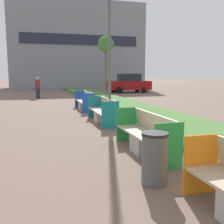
{
  "coord_description": "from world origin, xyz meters",
  "views": [
    {
      "loc": [
        -1.54,
        1.56,
        1.87
      ],
      "look_at": [
        0.9,
        9.83,
        0.6
      ],
      "focal_mm": 42.0,
      "sensor_mm": 36.0,
      "label": 1
    }
  ],
  "objects_px": {
    "sapling_tree_far": "(106,45)",
    "parked_car_distant": "(129,83)",
    "bench_blue_frame": "(85,102)",
    "litter_bin": "(154,159)",
    "pedestrian_walking": "(38,88)",
    "bench_green_frame": "(146,137)",
    "street_lamp_post": "(109,7)",
    "bench_teal_frame": "(103,113)"
  },
  "relations": [
    {
      "from": "parked_car_distant",
      "to": "bench_green_frame",
      "type": "bearing_deg",
      "value": -103.81
    },
    {
      "from": "bench_blue_frame",
      "to": "parked_car_distant",
      "type": "distance_m",
      "value": 12.9
    },
    {
      "from": "pedestrian_walking",
      "to": "sapling_tree_far",
      "type": "bearing_deg",
      "value": -35.1
    },
    {
      "from": "bench_teal_frame",
      "to": "litter_bin",
      "type": "xyz_separation_m",
      "value": [
        -0.59,
        -5.77,
        0.07
      ]
    },
    {
      "from": "bench_green_frame",
      "to": "sapling_tree_far",
      "type": "height_order",
      "value": "sapling_tree_far"
    },
    {
      "from": "sapling_tree_far",
      "to": "pedestrian_walking",
      "type": "distance_m",
      "value": 6.24
    },
    {
      "from": "bench_teal_frame",
      "to": "street_lamp_post",
      "type": "relative_size",
      "value": 0.29
    },
    {
      "from": "bench_green_frame",
      "to": "bench_teal_frame",
      "type": "distance_m",
      "value": 4.06
    },
    {
      "from": "bench_green_frame",
      "to": "parked_car_distant",
      "type": "bearing_deg",
      "value": 71.05
    },
    {
      "from": "bench_green_frame",
      "to": "bench_blue_frame",
      "type": "relative_size",
      "value": 0.99
    },
    {
      "from": "bench_green_frame",
      "to": "street_lamp_post",
      "type": "relative_size",
      "value": 0.29
    },
    {
      "from": "bench_teal_frame",
      "to": "street_lamp_post",
      "type": "distance_m",
      "value": 4.43
    },
    {
      "from": "parked_car_distant",
      "to": "bench_blue_frame",
      "type": "bearing_deg",
      "value": -115.18
    },
    {
      "from": "bench_teal_frame",
      "to": "sapling_tree_far",
      "type": "height_order",
      "value": "sapling_tree_far"
    },
    {
      "from": "bench_teal_frame",
      "to": "sapling_tree_far",
      "type": "bearing_deg",
      "value": 74.07
    },
    {
      "from": "pedestrian_walking",
      "to": "litter_bin",
      "type": "bearing_deg",
      "value": -84.25
    },
    {
      "from": "bench_teal_frame",
      "to": "pedestrian_walking",
      "type": "height_order",
      "value": "pedestrian_walking"
    },
    {
      "from": "bench_green_frame",
      "to": "street_lamp_post",
      "type": "xyz_separation_m",
      "value": [
        0.61,
        5.3,
        4.2
      ]
    },
    {
      "from": "bench_blue_frame",
      "to": "litter_bin",
      "type": "bearing_deg",
      "value": -93.56
    },
    {
      "from": "bench_teal_frame",
      "to": "parked_car_distant",
      "type": "xyz_separation_m",
      "value": [
        6.51,
        14.9,
        0.54
      ]
    },
    {
      "from": "bench_blue_frame",
      "to": "sapling_tree_far",
      "type": "height_order",
      "value": "sapling_tree_far"
    },
    {
      "from": "bench_green_frame",
      "to": "sapling_tree_far",
      "type": "xyz_separation_m",
      "value": [
        2.22,
        11.82,
        3.4
      ]
    },
    {
      "from": "bench_green_frame",
      "to": "litter_bin",
      "type": "relative_size",
      "value": 2.71
    },
    {
      "from": "bench_green_frame",
      "to": "street_lamp_post",
      "type": "height_order",
      "value": "street_lamp_post"
    },
    {
      "from": "bench_green_frame",
      "to": "bench_teal_frame",
      "type": "height_order",
      "value": "same"
    },
    {
      "from": "bench_teal_frame",
      "to": "pedestrian_walking",
      "type": "bearing_deg",
      "value": 101.77
    },
    {
      "from": "bench_blue_frame",
      "to": "pedestrian_walking",
      "type": "relative_size",
      "value": 1.52
    },
    {
      "from": "bench_blue_frame",
      "to": "pedestrian_walking",
      "type": "distance_m",
      "value": 7.52
    },
    {
      "from": "bench_green_frame",
      "to": "pedestrian_walking",
      "type": "bearing_deg",
      "value": 98.64
    },
    {
      "from": "bench_green_frame",
      "to": "bench_blue_frame",
      "type": "height_order",
      "value": "same"
    },
    {
      "from": "street_lamp_post",
      "to": "pedestrian_walking",
      "type": "height_order",
      "value": "street_lamp_post"
    },
    {
      "from": "litter_bin",
      "to": "pedestrian_walking",
      "type": "bearing_deg",
      "value": 95.75
    },
    {
      "from": "parked_car_distant",
      "to": "street_lamp_post",
      "type": "bearing_deg",
      "value": -108.23
    },
    {
      "from": "litter_bin",
      "to": "pedestrian_walking",
      "type": "relative_size",
      "value": 0.56
    },
    {
      "from": "street_lamp_post",
      "to": "bench_teal_frame",
      "type": "bearing_deg",
      "value": -116.12
    },
    {
      "from": "bench_green_frame",
      "to": "litter_bin",
      "type": "height_order",
      "value": "bench_green_frame"
    },
    {
      "from": "litter_bin",
      "to": "parked_car_distant",
      "type": "height_order",
      "value": "parked_car_distant"
    },
    {
      "from": "bench_teal_frame",
      "to": "sapling_tree_far",
      "type": "distance_m",
      "value": 8.76
    },
    {
      "from": "sapling_tree_far",
      "to": "parked_car_distant",
      "type": "relative_size",
      "value": 1.01
    },
    {
      "from": "bench_blue_frame",
      "to": "parked_car_distant",
      "type": "height_order",
      "value": "parked_car_distant"
    },
    {
      "from": "bench_blue_frame",
      "to": "street_lamp_post",
      "type": "xyz_separation_m",
      "value": [
        0.61,
        -2.53,
        4.2
      ]
    },
    {
      "from": "bench_blue_frame",
      "to": "bench_teal_frame",
      "type": "bearing_deg",
      "value": -90.01
    }
  ]
}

